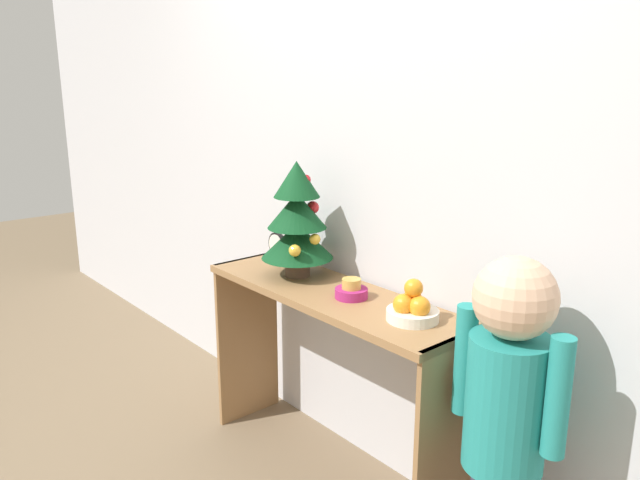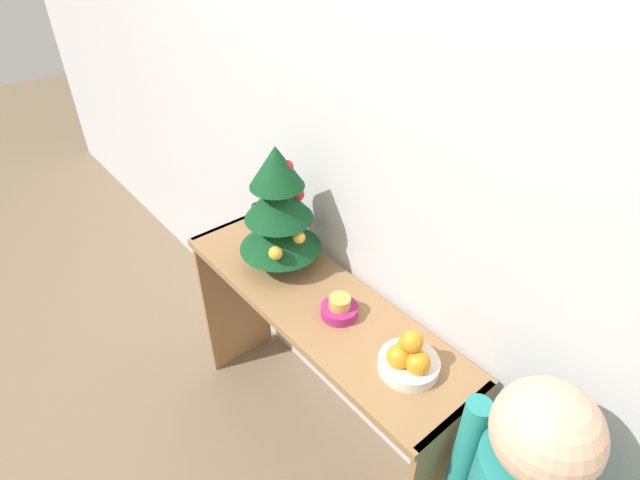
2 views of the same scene
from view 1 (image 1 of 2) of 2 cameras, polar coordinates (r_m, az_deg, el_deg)
The scene contains 7 objects.
back_wall at distance 2.51m, azimuth 4.99°, elevation 6.16°, with size 7.00×0.05×2.50m, color silver.
console_table at distance 2.53m, azimuth 0.99°, elevation -8.68°, with size 1.23×0.37×0.80m.
mini_tree at distance 2.59m, azimuth -2.10°, elevation 1.84°, with size 0.30×0.30×0.49m.
fruit_bowl at distance 2.18m, azimuth 8.44°, elevation -6.10°, with size 0.18×0.18×0.15m.
singing_bowl at distance 2.38m, azimuth 2.89°, elevation -4.64°, with size 0.13×0.13×0.08m.
desk_clock at distance 2.85m, azimuth -3.93°, elevation -0.64°, with size 0.11×0.04×0.13m.
child_figure at distance 1.98m, azimuth 16.77°, elevation -13.03°, with size 0.38×0.24×1.13m.
Camera 1 is at (1.74, -1.36, 1.62)m, focal length 35.00 mm.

